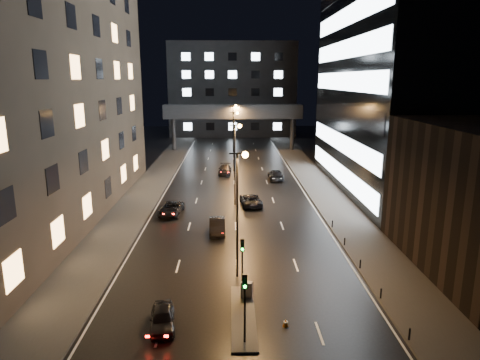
{
  "coord_description": "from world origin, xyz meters",
  "views": [
    {
      "loc": [
        -0.45,
        -23.58,
        15.46
      ],
      "look_at": [
        0.56,
        24.65,
        4.0
      ],
      "focal_mm": 32.0,
      "sensor_mm": 36.0,
      "label": 1
    }
  ],
  "objects": [
    {
      "name": "car_toward_a",
      "position": [
        1.97,
        27.72,
        0.72
      ],
      "size": [
        2.92,
        5.4,
        1.44
      ],
      "primitive_type": "imported",
      "rotation": [
        0.0,
        0.0,
        3.25
      ],
      "color": "black",
      "rests_on": "ground"
    },
    {
      "name": "ground",
      "position": [
        0.0,
        40.0,
        0.0
      ],
      "size": [
        160.0,
        160.0,
        0.0
      ],
      "primitive_type": "plane",
      "color": "black",
      "rests_on": "ground"
    },
    {
      "name": "streetlight_mid_b",
      "position": [
        0.16,
        48.0,
        6.5
      ],
      "size": [
        1.45,
        0.5,
        10.15
      ],
      "color": "black",
      "rests_on": "ground"
    },
    {
      "name": "building_far",
      "position": [
        0.0,
        98.0,
        12.5
      ],
      "size": [
        34.0,
        14.0,
        25.0
      ],
      "primitive_type": "cube",
      "color": "#333335",
      "rests_on": "ground"
    },
    {
      "name": "streetlight_far",
      "position": [
        0.16,
        68.0,
        6.5
      ],
      "size": [
        1.45,
        0.5,
        10.15
      ],
      "color": "black",
      "rests_on": "ground"
    },
    {
      "name": "car_away_d",
      "position": [
        -1.5,
        45.81,
        0.73
      ],
      "size": [
        2.25,
        5.11,
        1.46
      ],
      "primitive_type": "imported",
      "rotation": [
        0.0,
        0.0,
        -0.04
      ],
      "color": "black",
      "rests_on": "ground"
    },
    {
      "name": "car_away_a",
      "position": [
        -4.87,
        0.89,
        0.64
      ],
      "size": [
        2.02,
        3.96,
        1.29
      ],
      "primitive_type": "imported",
      "rotation": [
        0.0,
        0.0,
        0.14
      ],
      "color": "black",
      "rests_on": "ground"
    },
    {
      "name": "building_right_glass",
      "position": [
        25.0,
        36.0,
        22.5
      ],
      "size": [
        20.0,
        36.0,
        45.0
      ],
      "primitive_type": "cube",
      "color": "black",
      "rests_on": "ground"
    },
    {
      "name": "car_toward_b",
      "position": [
        6.53,
        41.69,
        0.77
      ],
      "size": [
        2.23,
        5.33,
        1.54
      ],
      "primitive_type": "imported",
      "rotation": [
        0.0,
        0.0,
        3.16
      ],
      "color": "black",
      "rests_on": "ground"
    },
    {
      "name": "streetlight_near",
      "position": [
        0.16,
        8.0,
        6.5
      ],
      "size": [
        1.45,
        0.5,
        10.15
      ],
      "color": "black",
      "rests_on": "ground"
    },
    {
      "name": "streetlight_mid_a",
      "position": [
        0.16,
        28.0,
        6.5
      ],
      "size": [
        1.45,
        0.5,
        10.15
      ],
      "color": "black",
      "rests_on": "ground"
    },
    {
      "name": "traffic_signal_near",
      "position": [
        0.3,
        4.49,
        3.09
      ],
      "size": [
        0.28,
        0.34,
        4.4
      ],
      "color": "black",
      "rests_on": "median_island"
    },
    {
      "name": "utility_cabinet",
      "position": [
        0.61,
        4.3,
        0.75
      ],
      "size": [
        0.89,
        0.64,
        1.21
      ],
      "primitive_type": "cube",
      "rotation": [
        0.0,
        0.0,
        -0.24
      ],
      "color": "#545457",
      "rests_on": "median_island"
    },
    {
      "name": "sidewalk_right",
      "position": [
        12.5,
        35.0,
        0.07
      ],
      "size": [
        5.0,
        110.0,
        0.15
      ],
      "primitive_type": "cube",
      "color": "#383533",
      "rests_on": "ground"
    },
    {
      "name": "skybridge",
      "position": [
        0.0,
        70.0,
        8.34
      ],
      "size": [
        30.0,
        3.0,
        10.0
      ],
      "color": "#333335",
      "rests_on": "ground"
    },
    {
      "name": "building_left",
      "position": [
        -22.5,
        24.0,
        20.0
      ],
      "size": [
        15.0,
        48.0,
        40.0
      ],
      "primitive_type": "cube",
      "color": "#2D2319",
      "rests_on": "ground"
    },
    {
      "name": "traffic_signal_far",
      "position": [
        0.3,
        -1.01,
        3.09
      ],
      "size": [
        0.28,
        0.34,
        4.4
      ],
      "color": "black",
      "rests_on": "median_island"
    },
    {
      "name": "car_away_c",
      "position": [
        -7.5,
        24.21,
        0.7
      ],
      "size": [
        2.82,
        5.23,
        1.4
      ],
      "primitive_type": "imported",
      "rotation": [
        0.0,
        0.0,
        -0.1
      ],
      "color": "black",
      "rests_on": "ground"
    },
    {
      "name": "cone_b",
      "position": [
        2.98,
        0.83,
        0.25
      ],
      "size": [
        0.5,
        0.5,
        0.5
      ],
      "primitive_type": "cone",
      "rotation": [
        0.0,
        0.0,
        -0.39
      ],
      "color": "orange",
      "rests_on": "ground"
    },
    {
      "name": "sidewalk_left",
      "position": [
        -12.5,
        35.0,
        0.07
      ],
      "size": [
        5.0,
        110.0,
        0.15
      ],
      "primitive_type": "cube",
      "color": "#383533",
      "rests_on": "ground"
    },
    {
      "name": "car_away_b",
      "position": [
        -1.92,
        17.96,
        0.75
      ],
      "size": [
        1.77,
        4.61,
        1.5
      ],
      "primitive_type": "imported",
      "rotation": [
        0.0,
        0.0,
        0.04
      ],
      "color": "black",
      "rests_on": "ground"
    },
    {
      "name": "median_island",
      "position": [
        0.3,
        2.0,
        0.07
      ],
      "size": [
        1.6,
        8.0,
        0.15
      ],
      "primitive_type": "cube",
      "color": "#383533",
      "rests_on": "ground"
    },
    {
      "name": "bollard_row",
      "position": [
        10.2,
        6.5,
        0.45
      ],
      "size": [
        0.12,
        25.12,
        0.9
      ],
      "color": "black",
      "rests_on": "ground"
    }
  ]
}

